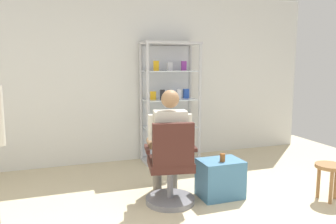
{
  "coord_description": "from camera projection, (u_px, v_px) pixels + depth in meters",
  "views": [
    {
      "loc": [
        -1.38,
        -2.27,
        1.58
      ],
      "look_at": [
        -0.08,
        1.44,
        1.0
      ],
      "focal_mm": 35.66,
      "sensor_mm": 36.0,
      "label": 1
    }
  ],
  "objects": [
    {
      "name": "back_wall",
      "position": [
        141.0,
        77.0,
        5.4
      ],
      "size": [
        6.0,
        0.1,
        2.7
      ],
      "primitive_type": "cube",
      "color": "silver",
      "rests_on": "ground"
    },
    {
      "name": "storage_crate",
      "position": [
        220.0,
        178.0,
        3.95
      ],
      "size": [
        0.5,
        0.37,
        0.45
      ],
      "primitive_type": "cube",
      "color": "teal",
      "rests_on": "ground"
    },
    {
      "name": "office_chair",
      "position": [
        171.0,
        171.0,
        3.7
      ],
      "size": [
        0.61,
        0.57,
        0.96
      ],
      "color": "slate",
      "rests_on": "ground"
    },
    {
      "name": "tea_glass",
      "position": [
        223.0,
        158.0,
        3.85
      ],
      "size": [
        0.06,
        0.06,
        0.09
      ],
      "primitive_type": "cylinder",
      "color": "brown",
      "rests_on": "storage_crate"
    },
    {
      "name": "seated_shopkeeper",
      "position": [
        169.0,
        139.0,
        3.81
      ],
      "size": [
        0.54,
        0.61,
        1.29
      ],
      "color": "slate",
      "rests_on": "ground"
    },
    {
      "name": "wooden_stool",
      "position": [
        329.0,
        172.0,
        3.83
      ],
      "size": [
        0.32,
        0.32,
        0.43
      ],
      "color": "olive",
      "rests_on": "ground"
    },
    {
      "name": "display_cabinet_main",
      "position": [
        169.0,
        101.0,
        5.37
      ],
      "size": [
        0.9,
        0.45,
        1.9
      ],
      "color": "#B7B7BC",
      "rests_on": "ground"
    }
  ]
}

